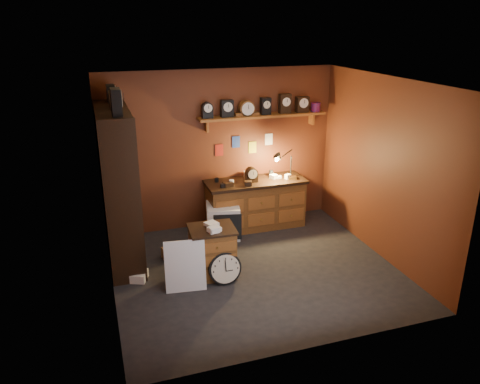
% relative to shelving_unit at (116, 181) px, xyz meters
% --- Properties ---
extents(floor, '(4.00, 4.00, 0.00)m').
position_rel_shelving_unit_xyz_m(floor, '(1.79, -0.98, -1.25)').
color(floor, black).
rests_on(floor, ground).
extents(room_shell, '(4.02, 3.62, 2.71)m').
position_rel_shelving_unit_xyz_m(room_shell, '(1.84, -0.87, 0.47)').
color(room_shell, '#5E2B16').
rests_on(room_shell, ground).
extents(shelving_unit, '(0.47, 1.60, 2.58)m').
position_rel_shelving_unit_xyz_m(shelving_unit, '(0.00, 0.00, 0.00)').
color(shelving_unit, black).
rests_on(shelving_unit, ground).
extents(workbench, '(1.72, 0.66, 1.36)m').
position_rel_shelving_unit_xyz_m(workbench, '(2.32, 0.49, -0.78)').
color(workbench, brown).
rests_on(workbench, ground).
extents(low_cabinet, '(0.67, 0.57, 0.82)m').
position_rel_shelving_unit_xyz_m(low_cabinet, '(1.18, -0.90, -0.86)').
color(low_cabinet, brown).
rests_on(low_cabinet, ground).
extents(big_round_clock, '(0.46, 0.16, 0.46)m').
position_rel_shelving_unit_xyz_m(big_round_clock, '(1.28, -1.17, -1.03)').
color(big_round_clock, black).
rests_on(big_round_clock, ground).
extents(white_panel, '(0.56, 0.22, 0.72)m').
position_rel_shelving_unit_xyz_m(white_panel, '(0.73, -1.16, -1.25)').
color(white_panel, silver).
rests_on(white_panel, ground).
extents(mini_fridge, '(0.64, 0.65, 0.56)m').
position_rel_shelving_unit_xyz_m(mini_fridge, '(1.67, 0.28, -0.97)').
color(mini_fridge, silver).
rests_on(mini_fridge, ground).
extents(floor_box_a, '(0.30, 0.27, 0.16)m').
position_rel_shelving_unit_xyz_m(floor_box_a, '(0.88, -0.96, -1.17)').
color(floor_box_a, olive).
rests_on(floor_box_a, ground).
extents(floor_box_b, '(0.28, 0.31, 0.12)m').
position_rel_shelving_unit_xyz_m(floor_box_b, '(0.15, -0.72, -1.19)').
color(floor_box_b, white).
rests_on(floor_box_b, ground).
extents(floor_box_c, '(0.28, 0.25, 0.18)m').
position_rel_shelving_unit_xyz_m(floor_box_c, '(0.69, -0.24, -1.16)').
color(floor_box_c, olive).
rests_on(floor_box_c, ground).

